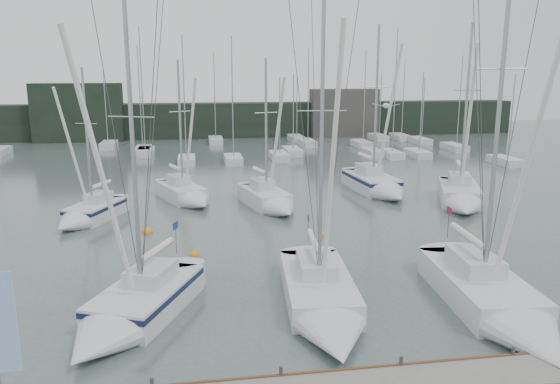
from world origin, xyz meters
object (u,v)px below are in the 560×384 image
at_px(sailboat_near_left, 128,314).
at_px(sailboat_mid_d, 379,186).
at_px(sailboat_mid_b, 188,196).
at_px(sailboat_near_right, 501,308).
at_px(buoy_a, 195,255).
at_px(buoy_b, 324,236).
at_px(sailboat_mid_e, 461,198).
at_px(buoy_c, 147,232).
at_px(sailboat_near_center, 325,308).
at_px(sailboat_mid_a, 86,215).
at_px(sailboat_mid_c, 271,202).
at_px(dock_banner, 2,331).

distance_m(sailboat_near_left, sailboat_mid_d, 27.19).
bearing_deg(sailboat_near_left, sailboat_mid_b, 107.22).
xyz_separation_m(sailboat_near_right, sailboat_mid_b, (-12.44, 22.12, -0.03)).
bearing_deg(buoy_a, buoy_b, 16.78).
distance_m(sailboat_mid_d, sailboat_mid_e, 6.77).
bearing_deg(buoy_c, buoy_b, -12.65).
relative_size(sailboat_mid_d, buoy_b, 26.47).
xyz_separation_m(sailboat_near_left, sailboat_near_center, (7.76, -0.53, -0.08)).
xyz_separation_m(sailboat_mid_d, buoy_b, (-7.03, -10.31, -0.66)).
bearing_deg(sailboat_mid_e, buoy_c, -150.72).
bearing_deg(sailboat_mid_b, sailboat_mid_d, -19.67).
bearing_deg(sailboat_near_center, sailboat_mid_b, 110.00).
distance_m(sailboat_mid_a, buoy_a, 10.31).
bearing_deg(buoy_a, sailboat_near_left, -107.82).
bearing_deg(buoy_b, buoy_c, 167.35).
distance_m(buoy_b, buoy_c, 10.94).
height_order(sailboat_near_center, buoy_b, sailboat_near_center).
bearing_deg(sailboat_near_center, sailboat_mid_a, 131.74).
bearing_deg(sailboat_mid_c, sailboat_near_center, -105.01).
xyz_separation_m(sailboat_mid_e, buoy_a, (-19.42, -7.68, -0.64)).
height_order(sailboat_mid_a, dock_banner, sailboat_mid_a).
relative_size(sailboat_near_left, sailboat_near_right, 0.82).
distance_m(sailboat_near_left, sailboat_near_center, 7.78).
bearing_deg(sailboat_mid_c, sailboat_near_left, -129.03).
bearing_deg(buoy_c, sailboat_mid_c, 27.29).
bearing_deg(sailboat_near_center, sailboat_mid_d, 70.68).
bearing_deg(buoy_c, sailboat_mid_d, 24.10).
bearing_deg(buoy_b, sailboat_mid_e, 24.64).
bearing_deg(sailboat_near_center, buoy_c, 125.86).
distance_m(sailboat_mid_a, dock_banner, 21.77).
relative_size(sailboat_near_right, buoy_c, 24.53).
bearing_deg(sailboat_near_center, dock_banner, -147.77).
height_order(sailboat_mid_b, sailboat_mid_e, sailboat_mid_e).
xyz_separation_m(sailboat_near_center, sailboat_mid_c, (0.42, 17.78, 0.08)).
bearing_deg(sailboat_near_left, buoy_b, 68.75).
bearing_deg(sailboat_mid_e, sailboat_near_right, -90.79).
height_order(sailboat_near_left, buoy_c, sailboat_near_left).
relative_size(sailboat_near_right, sailboat_mid_a, 1.56).
relative_size(sailboat_mid_a, buoy_a, 20.16).
distance_m(sailboat_mid_e, buoy_b, 12.78).
distance_m(sailboat_near_left, sailboat_mid_b, 20.39).
xyz_separation_m(sailboat_near_left, sailboat_near_right, (14.68, -1.85, 0.01)).
height_order(sailboat_near_right, buoy_a, sailboat_near_right).
xyz_separation_m(sailboat_near_center, sailboat_mid_d, (9.71, 21.36, 0.16)).
xyz_separation_m(sailboat_mid_b, buoy_a, (0.38, -12.11, -0.55)).
relative_size(sailboat_near_right, sailboat_mid_c, 1.47).
bearing_deg(sailboat_near_center, sailboat_mid_c, 93.78).
bearing_deg(sailboat_near_right, buoy_c, 140.12).
relative_size(sailboat_near_center, sailboat_mid_b, 1.24).
relative_size(sailboat_near_center, dock_banner, 3.22).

